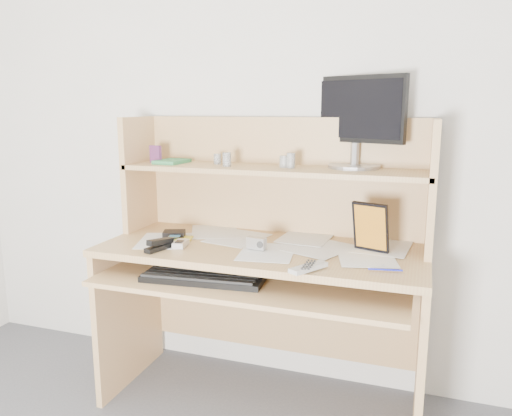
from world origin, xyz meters
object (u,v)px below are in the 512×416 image
(keyboard, at_px, (204,276))
(tv_remote, at_px, (308,268))
(monitor, at_px, (356,119))
(desk, at_px, (267,254))
(game_case, at_px, (370,227))

(keyboard, bearing_deg, tv_remote, -10.97)
(keyboard, distance_m, tv_remote, 0.46)
(keyboard, distance_m, monitor, 0.95)
(desk, distance_m, tv_remote, 0.44)
(desk, relative_size, monitor, 3.22)
(game_case, bearing_deg, tv_remote, -102.68)
(keyboard, relative_size, game_case, 2.44)
(desk, relative_size, tv_remote, 8.39)
(game_case, xyz_separation_m, monitor, (-0.10, 0.20, 0.43))
(tv_remote, xyz_separation_m, game_case, (0.19, 0.31, 0.10))
(monitor, bearing_deg, tv_remote, -75.64)
(game_case, relative_size, monitor, 0.48)
(tv_remote, relative_size, monitor, 0.38)
(keyboard, bearing_deg, desk, 53.61)
(game_case, bearing_deg, keyboard, -138.55)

